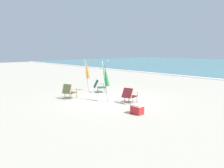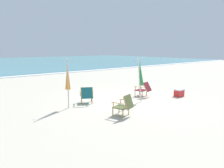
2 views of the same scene
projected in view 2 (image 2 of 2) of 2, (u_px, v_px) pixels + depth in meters
ground_plane at (128, 100)px, 9.79m from camera, size 80.00×80.00×0.00m
sea at (0, 63)px, 35.08m from camera, size 80.00×40.00×0.10m
surf_band at (40, 74)px, 19.47m from camera, size 80.00×1.10×0.06m
beach_chair_far_center at (124, 105)px, 7.46m from camera, size 0.76×0.82×0.82m
beach_chair_front_right at (144, 89)px, 10.50m from camera, size 0.73×0.88×0.78m
beach_chair_mid_center at (87, 95)px, 9.09m from camera, size 0.85×0.92×0.79m
umbrella_furled_orange at (68, 76)px, 8.19m from camera, size 0.33×0.41×2.11m
umbrella_furled_green at (140, 73)px, 9.21m from camera, size 0.48×0.30×2.10m
cooler_box at (179, 93)px, 10.56m from camera, size 0.49×0.35×0.40m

